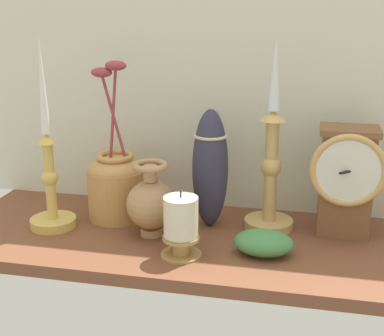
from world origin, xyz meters
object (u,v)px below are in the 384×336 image
at_px(candlestick_tall_left, 271,169).
at_px(pillar_candle_front, 181,225).
at_px(tall_ceramic_vase, 210,168).
at_px(candlestick_tall_center, 50,178).
at_px(mantel_clock, 346,179).
at_px(brass_vase_jar, 116,182).
at_px(brass_vase_bulbous, 151,202).

xyz_separation_m(candlestick_tall_left, pillar_candle_front, (-0.14, -0.16, -0.06)).
relative_size(candlestick_tall_left, tall_ceramic_vase, 1.61).
distance_m(candlestick_tall_center, pillar_candle_front, 0.30).
bearing_deg(mantel_clock, candlestick_tall_center, -171.57).
bearing_deg(brass_vase_jar, pillar_candle_front, -40.63).
bearing_deg(tall_ceramic_vase, candlestick_tall_left, 5.36).
bearing_deg(mantel_clock, tall_ceramic_vase, -177.82).
bearing_deg(tall_ceramic_vase, pillar_candle_front, -99.46).
relative_size(mantel_clock, pillar_candle_front, 1.73).
bearing_deg(tall_ceramic_vase, candlestick_tall_center, -166.42).
xyz_separation_m(candlestick_tall_left, brass_vase_bulbous, (-0.22, -0.08, -0.06)).
bearing_deg(pillar_candle_front, brass_vase_bulbous, 135.70).
relative_size(mantel_clock, candlestick_tall_center, 0.55).
bearing_deg(candlestick_tall_center, tall_ceramic_vase, 13.58).
bearing_deg(brass_vase_bulbous, pillar_candle_front, -44.30).
relative_size(brass_vase_bulbous, tall_ceramic_vase, 0.62).
distance_m(brass_vase_bulbous, pillar_candle_front, 0.11).
relative_size(mantel_clock, brass_vase_jar, 0.65).
distance_m(brass_vase_jar, tall_ceramic_vase, 0.20).
bearing_deg(mantel_clock, brass_vase_bulbous, -167.17).
distance_m(mantel_clock, pillar_candle_front, 0.33).
bearing_deg(candlestick_tall_center, mantel_clock, 8.43).
xyz_separation_m(mantel_clock, candlestick_tall_center, (-0.57, -0.09, -0.01)).
relative_size(brass_vase_bulbous, brass_vase_jar, 0.45).
height_order(mantel_clock, candlestick_tall_center, candlestick_tall_center).
bearing_deg(mantel_clock, pillar_candle_front, -151.10).
xyz_separation_m(mantel_clock, pillar_candle_front, (-0.29, -0.16, -0.05)).
relative_size(mantel_clock, candlestick_tall_left, 0.55).
bearing_deg(pillar_candle_front, candlestick_tall_left, 48.03).
bearing_deg(brass_vase_bulbous, mantel_clock, 12.83).
distance_m(candlestick_tall_left, candlestick_tall_center, 0.44).
xyz_separation_m(pillar_candle_front, tall_ceramic_vase, (0.02, 0.15, 0.06)).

